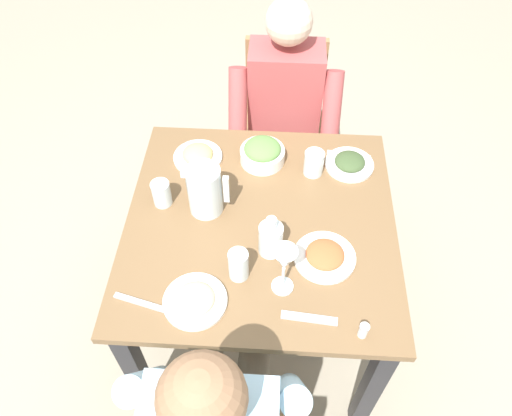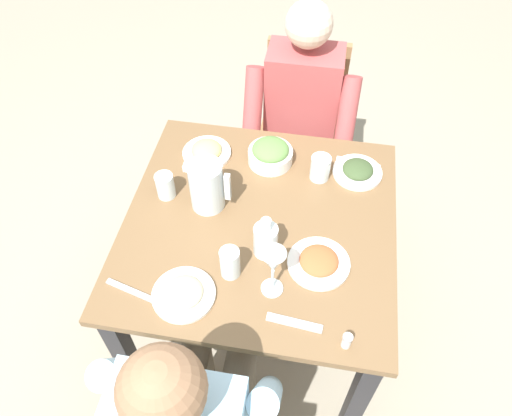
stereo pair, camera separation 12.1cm
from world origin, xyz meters
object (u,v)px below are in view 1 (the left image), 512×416
at_px(diner_far, 284,123).
at_px(plate_dolmas, 350,163).
at_px(water_glass_far_left, 162,193).
at_px(salad_bowl, 262,153).
at_px(plate_beans, 195,300).
at_px(dining_table, 260,241).
at_px(plate_rice_curry, 325,256).
at_px(chair_far, 283,119).
at_px(wine_glass, 284,262).
at_px(oil_carafe, 271,240).
at_px(water_pitcher, 205,190).
at_px(water_glass_near_left, 314,163).
at_px(water_glass_far_right, 238,265).
at_px(salt_shaker, 363,330).
at_px(plate_fries, 198,155).

distance_m(diner_far, plate_dolmas, 0.45).
bearing_deg(water_glass_far_left, salad_bowl, 34.28).
height_order(diner_far, plate_beans, diner_far).
distance_m(dining_table, plate_rice_curry, 0.29).
xyz_separation_m(chair_far, plate_beans, (-0.25, -1.18, 0.26)).
xyz_separation_m(wine_glass, oil_carafe, (-0.04, 0.14, -0.09)).
height_order(chair_far, diner_far, diner_far).
relative_size(water_pitcher, water_glass_near_left, 1.93).
xyz_separation_m(dining_table, salad_bowl, (-0.01, 0.30, 0.16)).
xyz_separation_m(water_glass_far_right, salt_shaker, (0.38, -0.19, -0.03)).
xyz_separation_m(chair_far, water_glass_far_left, (-0.42, -0.78, 0.29)).
height_order(plate_beans, salt_shaker, salt_shaker).
xyz_separation_m(plate_fries, water_glass_far_left, (-0.09, -0.23, 0.03)).
distance_m(plate_rice_curry, water_glass_far_right, 0.29).
relative_size(diner_far, salt_shaker, 21.96).
distance_m(plate_beans, wine_glass, 0.30).
height_order(salad_bowl, plate_beans, salad_bowl).
relative_size(plate_fries, water_glass_near_left, 1.93).
relative_size(salad_bowl, plate_dolmas, 0.92).
bearing_deg(oil_carafe, salad_bowl, 96.58).
height_order(plate_fries, plate_rice_curry, plate_fries).
distance_m(plate_fries, plate_beans, 0.63).
xyz_separation_m(plate_dolmas, water_glass_far_left, (-0.68, -0.23, 0.03)).
distance_m(plate_fries, water_glass_near_left, 0.45).
bearing_deg(plate_beans, water_pitcher, 91.67).
bearing_deg(water_pitcher, dining_table, -13.67).
bearing_deg(diner_far, water_glass_near_left, -73.49).
bearing_deg(dining_table, plate_beans, -118.91).
bearing_deg(chair_far, oil_carafe, -91.81).
xyz_separation_m(salad_bowl, water_glass_far_left, (-0.35, -0.24, 0.01)).
distance_m(plate_fries, water_glass_far_right, 0.56).
bearing_deg(water_glass_near_left, plate_beans, -122.47).
bearing_deg(oil_carafe, plate_fries, 125.70).
bearing_deg(plate_dolmas, dining_table, -138.34).
bearing_deg(salt_shaker, wine_glass, 148.10).
bearing_deg(salad_bowl, oil_carafe, -83.42).
distance_m(salad_bowl, water_glass_far_left, 0.42).
distance_m(salad_bowl, salt_shaker, 0.78).
relative_size(diner_far, wine_glass, 6.05).
relative_size(plate_fries, oil_carafe, 1.16).
xyz_separation_m(dining_table, water_glass_far_right, (-0.06, -0.22, 0.18)).
xyz_separation_m(salad_bowl, plate_rice_curry, (0.23, -0.44, -0.03)).
height_order(water_glass_far_left, salt_shaker, water_glass_far_left).
bearing_deg(dining_table, water_glass_far_right, -104.33).
distance_m(diner_far, plate_rice_curry, 0.80).
distance_m(salad_bowl, wine_glass, 0.58).
bearing_deg(wine_glass, salt_shaker, -31.90).
height_order(diner_far, wine_glass, diner_far).
relative_size(diner_far, salad_bowl, 6.90).
distance_m(water_glass_far_left, water_glass_far_right, 0.41).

